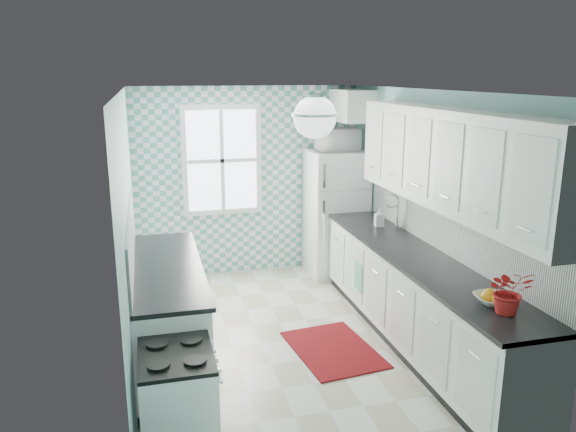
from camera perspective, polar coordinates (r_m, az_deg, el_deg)
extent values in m
cube|color=beige|center=(5.90, 0.14, -12.58)|extent=(3.00, 4.40, 0.02)
cube|color=white|center=(5.26, 0.15, 12.72)|extent=(3.00, 4.40, 0.02)
cube|color=#7EB9AF|center=(7.55, -4.08, 3.55)|extent=(3.00, 0.02, 2.50)
cube|color=#7EB9AF|center=(3.47, 9.49, -9.87)|extent=(3.00, 0.02, 2.50)
cube|color=#7EB9AF|center=(5.28, -15.92, -1.69)|extent=(0.02, 4.40, 2.50)
cube|color=#7EB9AF|center=(5.99, 14.27, 0.29)|extent=(0.02, 4.40, 2.50)
cube|color=#5BA39D|center=(7.53, -4.05, 3.52)|extent=(3.00, 0.01, 2.50)
cube|color=white|center=(7.40, -6.73, 5.63)|extent=(1.04, 0.05, 1.44)
cube|color=white|center=(7.38, -6.71, 5.61)|extent=(0.90, 0.02, 1.30)
cube|color=white|center=(5.66, 15.95, -1.22)|extent=(0.02, 3.60, 0.51)
cube|color=white|center=(5.23, -15.66, -2.48)|extent=(0.02, 2.15, 0.51)
cube|color=silver|center=(5.27, 16.12, 5.50)|extent=(0.33, 3.20, 0.90)
cube|color=silver|center=(7.41, 6.46, 11.09)|extent=(0.40, 0.74, 0.40)
cylinder|color=silver|center=(4.49, 2.78, 12.04)|extent=(0.14, 0.14, 0.04)
cylinder|color=silver|center=(4.49, 2.76, 11.14)|extent=(0.02, 0.02, 0.12)
sphere|color=white|center=(4.50, 2.75, 10.00)|extent=(0.34, 0.34, 0.34)
cube|color=white|center=(5.76, 12.93, -8.58)|extent=(0.60, 3.60, 0.90)
cube|color=black|center=(5.59, 13.07, -4.16)|extent=(0.63, 3.60, 0.04)
cube|color=white|center=(5.48, -12.08, -9.77)|extent=(0.60, 2.15, 0.90)
cube|color=black|center=(5.31, -12.18, -5.12)|extent=(0.63, 2.15, 0.04)
cube|color=silver|center=(7.53, 4.89, 0.28)|extent=(0.73, 0.69, 1.67)
cube|color=silver|center=(7.12, 5.87, 2.62)|extent=(0.71, 0.01, 0.02)
cube|color=silver|center=(6.98, 3.68, 4.09)|extent=(0.03, 0.03, 0.30)
cube|color=silver|center=(7.10, 3.61, -0.56)|extent=(0.03, 0.03, 0.54)
cube|color=white|center=(4.23, -11.08, -18.31)|extent=(0.51, 0.65, 0.76)
cube|color=black|center=(4.04, -11.34, -13.75)|extent=(0.51, 0.65, 0.03)
cube|color=black|center=(4.22, -7.43, -17.47)|extent=(0.01, 0.43, 0.26)
cube|color=silver|center=(6.40, 9.37, -1.61)|extent=(0.56, 0.47, 0.12)
cylinder|color=silver|center=(6.44, 11.09, 0.23)|extent=(0.02, 0.02, 0.30)
torus|color=silver|center=(6.36, 10.53, 1.85)|extent=(0.16, 0.02, 0.16)
cube|color=maroon|center=(5.71, 4.63, -13.35)|extent=(0.86, 1.13, 0.02)
cube|color=teal|center=(6.28, 7.18, -6.07)|extent=(0.08, 0.21, 0.32)
imported|color=white|center=(4.62, 20.09, -7.96)|extent=(0.29, 0.29, 0.07)
imported|color=#A9171A|center=(4.44, 21.56, -7.11)|extent=(0.37, 0.35, 0.35)
imported|color=#98B6C6|center=(6.53, 9.27, -0.11)|extent=(0.11, 0.12, 0.22)
imported|color=white|center=(7.35, 5.05, 7.74)|extent=(0.55, 0.38, 0.30)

